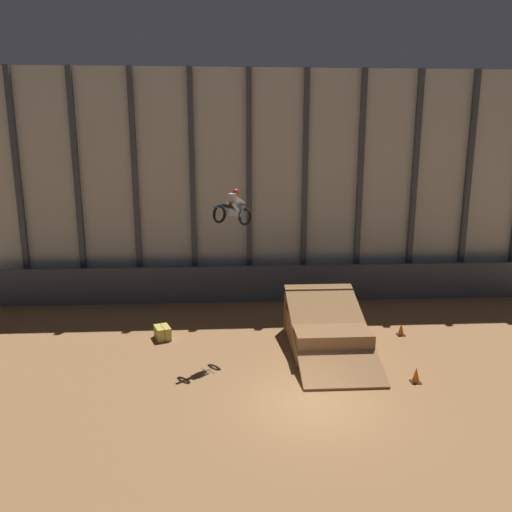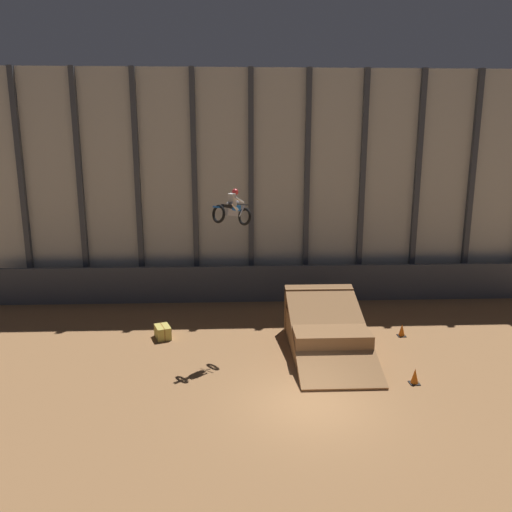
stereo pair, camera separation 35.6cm
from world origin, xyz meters
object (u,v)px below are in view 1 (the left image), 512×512
Objects in this scene: dirt_ramp at (325,329)px; traffic_cone_arena_edge at (401,329)px; rider_bike_solo at (233,210)px; traffic_cone_near_ramp at (416,375)px; hay_bale_trackside at (163,333)px.

traffic_cone_arena_edge is (3.64, 0.89, -0.46)m from dirt_ramp.
rider_bike_solo reaches higher than traffic_cone_near_ramp.
rider_bike_solo is 6.51m from hay_bale_trackside.
traffic_cone_near_ramp is 10.75m from hay_bale_trackside.
traffic_cone_arena_edge is at bearing 13.76° from dirt_ramp.
dirt_ramp reaches higher than traffic_cone_arena_edge.
rider_bike_solo is 2.92× the size of traffic_cone_near_ramp.
dirt_ramp reaches higher than hay_bale_trackside.
rider_bike_solo reaches higher than hay_bale_trackside.
hay_bale_trackside is at bearing 170.86° from dirt_ramp.
rider_bike_solo is 2.92× the size of traffic_cone_arena_edge.
hay_bale_trackside is at bearing 178.72° from traffic_cone_arena_edge.
hay_bale_trackside is (-10.67, 0.24, -0.00)m from traffic_cone_arena_edge.
dirt_ramp is at bearing 125.80° from traffic_cone_near_ramp.
rider_bike_solo is 9.41m from traffic_cone_arena_edge.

